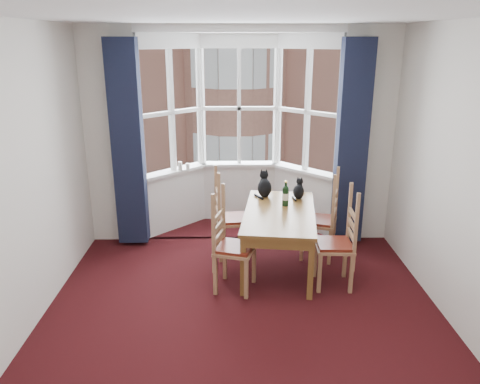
{
  "coord_description": "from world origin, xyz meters",
  "views": [
    {
      "loc": [
        -0.1,
        -3.74,
        2.62
      ],
      "look_at": [
        -0.02,
        1.05,
        1.05
      ],
      "focal_mm": 35.0,
      "sensor_mm": 36.0,
      "label": 1
    }
  ],
  "objects_px": {
    "chair_right_far": "(326,222)",
    "dining_table": "(279,218)",
    "candle_tall": "(180,166)",
    "chair_left_far": "(225,220)",
    "cat_right": "(299,190)",
    "candle_short": "(188,166)",
    "chair_right_near": "(342,246)",
    "cat_left": "(265,186)",
    "chair_left_near": "(227,248)",
    "wine_bottle": "(286,195)"
  },
  "relations": [
    {
      "from": "chair_right_far",
      "to": "dining_table",
      "type": "bearing_deg",
      "value": -157.67
    },
    {
      "from": "chair_right_far",
      "to": "candle_tall",
      "type": "distance_m",
      "value": 2.19
    },
    {
      "from": "chair_left_far",
      "to": "cat_right",
      "type": "distance_m",
      "value": 1.0
    },
    {
      "from": "chair_left_far",
      "to": "candle_short",
      "type": "relative_size",
      "value": 10.33
    },
    {
      "from": "chair_left_far",
      "to": "candle_tall",
      "type": "bearing_deg",
      "value": 124.7
    },
    {
      "from": "chair_right_near",
      "to": "cat_left",
      "type": "distance_m",
      "value": 1.33
    },
    {
      "from": "chair_right_far",
      "to": "chair_right_near",
      "type": "bearing_deg",
      "value": -86.31
    },
    {
      "from": "chair_left_near",
      "to": "wine_bottle",
      "type": "relative_size",
      "value": 2.99
    },
    {
      "from": "dining_table",
      "to": "chair_right_near",
      "type": "bearing_deg",
      "value": -34.23
    },
    {
      "from": "chair_left_far",
      "to": "chair_right_near",
      "type": "height_order",
      "value": "same"
    },
    {
      "from": "candle_short",
      "to": "chair_left_far",
      "type": "bearing_deg",
      "value": -60.67
    },
    {
      "from": "chair_right_near",
      "to": "chair_right_far",
      "type": "relative_size",
      "value": 1.0
    },
    {
      "from": "chair_left_near",
      "to": "wine_bottle",
      "type": "xyz_separation_m",
      "value": [
        0.7,
        0.68,
        0.38
      ]
    },
    {
      "from": "dining_table",
      "to": "chair_left_near",
      "type": "distance_m",
      "value": 0.8
    },
    {
      "from": "chair_right_far",
      "to": "wine_bottle",
      "type": "xyz_separation_m",
      "value": [
        -0.52,
        -0.05,
        0.38
      ]
    },
    {
      "from": "chair_right_far",
      "to": "cat_right",
      "type": "relative_size",
      "value": 3.42
    },
    {
      "from": "dining_table",
      "to": "candle_short",
      "type": "bearing_deg",
      "value": 132.57
    },
    {
      "from": "chair_left_near",
      "to": "candle_tall",
      "type": "xyz_separation_m",
      "value": [
        -0.67,
        1.73,
        0.46
      ]
    },
    {
      "from": "cat_left",
      "to": "candle_short",
      "type": "distance_m",
      "value": 1.27
    },
    {
      "from": "chair_right_near",
      "to": "cat_left",
      "type": "bearing_deg",
      "value": 128.42
    },
    {
      "from": "cat_right",
      "to": "candle_tall",
      "type": "height_order",
      "value": "candle_tall"
    },
    {
      "from": "chair_right_far",
      "to": "candle_tall",
      "type": "relative_size",
      "value": 7.59
    },
    {
      "from": "candle_tall",
      "to": "chair_left_near",
      "type": "bearing_deg",
      "value": -68.9
    },
    {
      "from": "wine_bottle",
      "to": "chair_left_far",
      "type": "bearing_deg",
      "value": 169.24
    },
    {
      "from": "chair_right_near",
      "to": "cat_right",
      "type": "bearing_deg",
      "value": 112.1
    },
    {
      "from": "chair_left_near",
      "to": "dining_table",
      "type": "bearing_deg",
      "value": 38.15
    },
    {
      "from": "chair_left_far",
      "to": "candle_tall",
      "type": "relative_size",
      "value": 7.59
    },
    {
      "from": "cat_right",
      "to": "candle_tall",
      "type": "relative_size",
      "value": 2.22
    },
    {
      "from": "candle_tall",
      "to": "candle_short",
      "type": "bearing_deg",
      "value": 16.24
    },
    {
      "from": "chair_left_near",
      "to": "candle_short",
      "type": "relative_size",
      "value": 10.33
    },
    {
      "from": "cat_right",
      "to": "chair_left_far",
      "type": "bearing_deg",
      "value": -172.0
    },
    {
      "from": "dining_table",
      "to": "chair_left_far",
      "type": "height_order",
      "value": "chair_left_far"
    },
    {
      "from": "candle_tall",
      "to": "candle_short",
      "type": "xyz_separation_m",
      "value": [
        0.1,
        0.03,
        -0.02
      ]
    },
    {
      "from": "chair_left_near",
      "to": "cat_left",
      "type": "relative_size",
      "value": 2.67
    },
    {
      "from": "chair_left_near",
      "to": "chair_right_near",
      "type": "distance_m",
      "value": 1.26
    },
    {
      "from": "wine_bottle",
      "to": "cat_right",
      "type": "bearing_deg",
      "value": 54.0
    },
    {
      "from": "chair_right_near",
      "to": "cat_right",
      "type": "distance_m",
      "value": 1.04
    },
    {
      "from": "candle_tall",
      "to": "wine_bottle",
      "type": "bearing_deg",
      "value": -37.7
    },
    {
      "from": "chair_right_near",
      "to": "wine_bottle",
      "type": "relative_size",
      "value": 2.99
    },
    {
      "from": "chair_right_near",
      "to": "candle_tall",
      "type": "bearing_deg",
      "value": 138.73
    },
    {
      "from": "dining_table",
      "to": "wine_bottle",
      "type": "distance_m",
      "value": 0.3
    },
    {
      "from": "chair_left_near",
      "to": "chair_right_far",
      "type": "relative_size",
      "value": 1.0
    },
    {
      "from": "wine_bottle",
      "to": "candle_tall",
      "type": "bearing_deg",
      "value": 142.3
    },
    {
      "from": "chair_right_far",
      "to": "cat_left",
      "type": "height_order",
      "value": "cat_left"
    },
    {
      "from": "chair_left_near",
      "to": "chair_right_near",
      "type": "bearing_deg",
      "value": 1.73
    },
    {
      "from": "chair_right_far",
      "to": "candle_tall",
      "type": "bearing_deg",
      "value": 152.0
    },
    {
      "from": "wine_bottle",
      "to": "dining_table",
      "type": "bearing_deg",
      "value": -113.81
    },
    {
      "from": "chair_left_near",
      "to": "cat_right",
      "type": "distance_m",
      "value": 1.35
    },
    {
      "from": "wine_bottle",
      "to": "candle_short",
      "type": "height_order",
      "value": "wine_bottle"
    },
    {
      "from": "chair_left_near",
      "to": "cat_right",
      "type": "xyz_separation_m",
      "value": [
        0.89,
        0.95,
        0.34
      ]
    }
  ]
}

